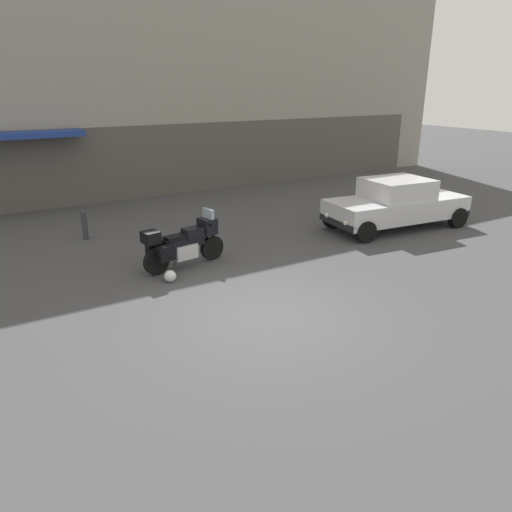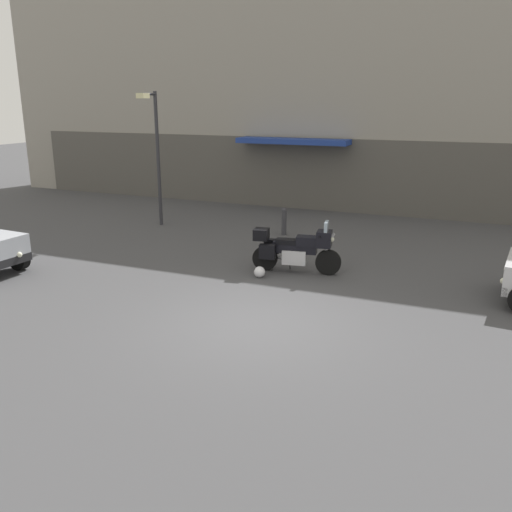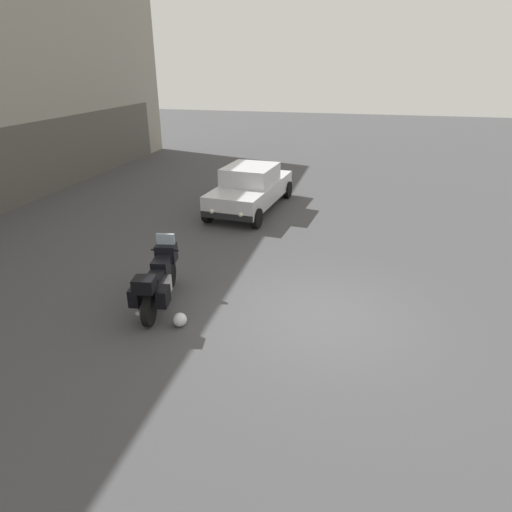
{
  "view_description": "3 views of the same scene",
  "coord_description": "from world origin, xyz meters",
  "px_view_note": "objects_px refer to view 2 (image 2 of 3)",
  "views": [
    {
      "loc": [
        -4.57,
        -7.13,
        4.32
      ],
      "look_at": [
        0.1,
        0.7,
        1.04
      ],
      "focal_mm": 33.79,
      "sensor_mm": 36.0,
      "label": 1
    },
    {
      "loc": [
        3.84,
        -9.04,
        4.23
      ],
      "look_at": [
        -0.24,
        0.65,
        1.18
      ],
      "focal_mm": 37.93,
      "sensor_mm": 36.0,
      "label": 2
    },
    {
      "loc": [
        -7.94,
        -0.58,
        4.83
      ],
      "look_at": [
        0.02,
        1.39,
        1.22
      ],
      "focal_mm": 30.96,
      "sensor_mm": 36.0,
      "label": 3
    }
  ],
  "objects_px": {
    "motorcycle": "(295,249)",
    "streetlamp_curbside": "(155,145)",
    "helmet": "(260,272)",
    "bollard_curbside": "(284,221)"
  },
  "relations": [
    {
      "from": "helmet",
      "to": "streetlamp_curbside",
      "type": "bearing_deg",
      "value": 144.09
    },
    {
      "from": "helmet",
      "to": "motorcycle",
      "type": "bearing_deg",
      "value": 48.19
    },
    {
      "from": "helmet",
      "to": "bollard_curbside",
      "type": "xyz_separation_m",
      "value": [
        -0.94,
        4.33,
        0.33
      ]
    },
    {
      "from": "motorcycle",
      "to": "bollard_curbside",
      "type": "xyz_separation_m",
      "value": [
        -1.59,
        3.6,
        -0.15
      ]
    },
    {
      "from": "bollard_curbside",
      "to": "streetlamp_curbside",
      "type": "bearing_deg",
      "value": -174.94
    },
    {
      "from": "helmet",
      "to": "bollard_curbside",
      "type": "height_order",
      "value": "bollard_curbside"
    },
    {
      "from": "motorcycle",
      "to": "bollard_curbside",
      "type": "bearing_deg",
      "value": 104.23
    },
    {
      "from": "motorcycle",
      "to": "helmet",
      "type": "bearing_deg",
      "value": -141.44
    },
    {
      "from": "motorcycle",
      "to": "helmet",
      "type": "relative_size",
      "value": 8.04
    },
    {
      "from": "motorcycle",
      "to": "streetlamp_curbside",
      "type": "relative_size",
      "value": 0.5
    }
  ]
}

